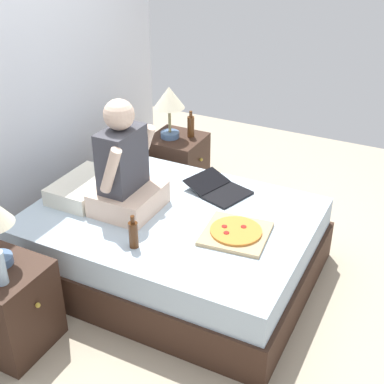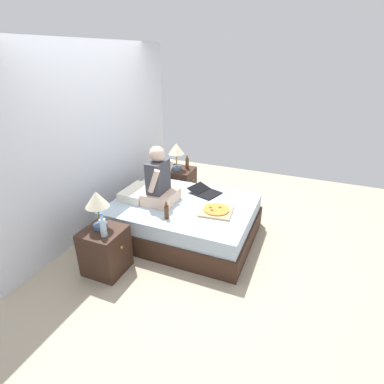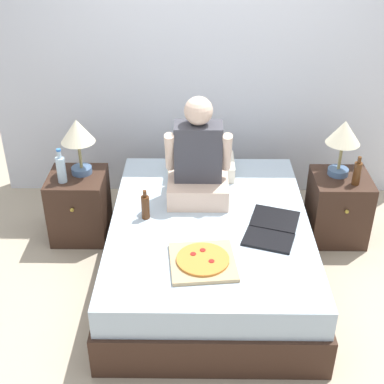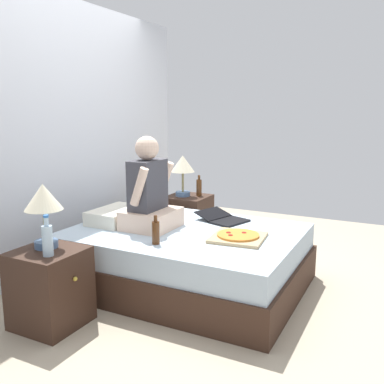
{
  "view_description": "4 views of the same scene",
  "coord_description": "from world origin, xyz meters",
  "px_view_note": "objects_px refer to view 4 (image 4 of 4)",
  "views": [
    {
      "loc": [
        -2.68,
        -1.51,
        2.39
      ],
      "look_at": [
        0.05,
        -0.13,
        0.67
      ],
      "focal_mm": 50.0,
      "sensor_mm": 36.0,
      "label": 1
    },
    {
      "loc": [
        -3.26,
        -1.49,
        2.35
      ],
      "look_at": [
        -0.03,
        -0.14,
        0.7
      ],
      "focal_mm": 28.0,
      "sensor_mm": 36.0,
      "label": 2
    },
    {
      "loc": [
        -0.09,
        -3.1,
        2.57
      ],
      "look_at": [
        -0.13,
        0.04,
        0.7
      ],
      "focal_mm": 50.0,
      "sensor_mm": 36.0,
      "label": 3
    },
    {
      "loc": [
        -3.07,
        -1.63,
        1.5
      ],
      "look_at": [
        0.07,
        -0.02,
        0.81
      ],
      "focal_mm": 40.0,
      "sensor_mm": 36.0,
      "label": 4
    }
  ],
  "objects_px": {
    "lamp_on_left_nightstand": "(43,202)",
    "beer_bottle_on_bed": "(156,232)",
    "pizza_box": "(238,237)",
    "nightstand_right": "(188,220)",
    "bed": "(186,258)",
    "beer_bottle": "(199,187)",
    "water_bottle": "(47,239)",
    "laptop": "(224,219)",
    "lamp_on_right_nightstand": "(183,167)",
    "nightstand_left": "(50,288)",
    "person_seated": "(149,195)"
  },
  "relations": [
    {
      "from": "water_bottle",
      "to": "pizza_box",
      "type": "height_order",
      "value": "water_bottle"
    },
    {
      "from": "pizza_box",
      "to": "nightstand_left",
      "type": "bearing_deg",
      "value": 134.28
    },
    {
      "from": "nightstand_left",
      "to": "person_seated",
      "type": "xyz_separation_m",
      "value": [
        0.95,
        -0.22,
        0.51
      ]
    },
    {
      "from": "nightstand_left",
      "to": "beer_bottle_on_bed",
      "type": "bearing_deg",
      "value": -40.52
    },
    {
      "from": "nightstand_left",
      "to": "bed",
      "type": "bearing_deg",
      "value": -26.73
    },
    {
      "from": "water_bottle",
      "to": "nightstand_right",
      "type": "distance_m",
      "value": 2.19
    },
    {
      "from": "laptop",
      "to": "pizza_box",
      "type": "height_order",
      "value": "laptop"
    },
    {
      "from": "lamp_on_right_nightstand",
      "to": "laptop",
      "type": "relative_size",
      "value": 0.91
    },
    {
      "from": "nightstand_right",
      "to": "person_seated",
      "type": "distance_m",
      "value": 1.25
    },
    {
      "from": "nightstand_left",
      "to": "lamp_on_right_nightstand",
      "type": "height_order",
      "value": "lamp_on_right_nightstand"
    },
    {
      "from": "lamp_on_left_nightstand",
      "to": "lamp_on_right_nightstand",
      "type": "distance_m",
      "value": 2.0
    },
    {
      "from": "lamp_on_left_nightstand",
      "to": "pizza_box",
      "type": "height_order",
      "value": "lamp_on_left_nightstand"
    },
    {
      "from": "bed",
      "to": "water_bottle",
      "type": "height_order",
      "value": "water_bottle"
    },
    {
      "from": "nightstand_left",
      "to": "person_seated",
      "type": "height_order",
      "value": "person_seated"
    },
    {
      "from": "beer_bottle",
      "to": "beer_bottle_on_bed",
      "type": "height_order",
      "value": "beer_bottle"
    },
    {
      "from": "lamp_on_right_nightstand",
      "to": "pizza_box",
      "type": "bearing_deg",
      "value": -135.0
    },
    {
      "from": "water_bottle",
      "to": "beer_bottle",
      "type": "bearing_deg",
      "value": -0.26
    },
    {
      "from": "lamp_on_left_nightstand",
      "to": "water_bottle",
      "type": "relative_size",
      "value": 1.63
    },
    {
      "from": "nightstand_right",
      "to": "beer_bottle",
      "type": "bearing_deg",
      "value": -54.99
    },
    {
      "from": "nightstand_right",
      "to": "person_seated",
      "type": "height_order",
      "value": "person_seated"
    },
    {
      "from": "lamp_on_right_nightstand",
      "to": "beer_bottle",
      "type": "height_order",
      "value": "lamp_on_right_nightstand"
    },
    {
      "from": "nightstand_right",
      "to": "lamp_on_right_nightstand",
      "type": "relative_size",
      "value": 1.21
    },
    {
      "from": "lamp_on_left_nightstand",
      "to": "person_seated",
      "type": "relative_size",
      "value": 0.58
    },
    {
      "from": "laptop",
      "to": "beer_bottle_on_bed",
      "type": "height_order",
      "value": "beer_bottle_on_bed"
    },
    {
      "from": "nightstand_right",
      "to": "pizza_box",
      "type": "xyz_separation_m",
      "value": [
        -1.09,
        -1.01,
        0.24
      ]
    },
    {
      "from": "water_bottle",
      "to": "beer_bottle_on_bed",
      "type": "relative_size",
      "value": 1.25
    },
    {
      "from": "lamp_on_left_nightstand",
      "to": "beer_bottle_on_bed",
      "type": "relative_size",
      "value": 2.05
    },
    {
      "from": "lamp_on_left_nightstand",
      "to": "lamp_on_right_nightstand",
      "type": "bearing_deg",
      "value": 0.0
    },
    {
      "from": "beer_bottle_on_bed",
      "to": "nightstand_right",
      "type": "bearing_deg",
      "value": 18.7
    },
    {
      "from": "water_bottle",
      "to": "lamp_on_right_nightstand",
      "type": "height_order",
      "value": "lamp_on_right_nightstand"
    },
    {
      "from": "water_bottle",
      "to": "bed",
      "type": "bearing_deg",
      "value": -21.16
    },
    {
      "from": "lamp_on_left_nightstand",
      "to": "laptop",
      "type": "relative_size",
      "value": 0.91
    },
    {
      "from": "lamp_on_left_nightstand",
      "to": "laptop",
      "type": "distance_m",
      "value": 1.63
    },
    {
      "from": "nightstand_left",
      "to": "nightstand_right",
      "type": "xyz_separation_m",
      "value": [
        2.07,
        0.0,
        0.0
      ]
    },
    {
      "from": "bed",
      "to": "beer_bottle_on_bed",
      "type": "bearing_deg",
      "value": 177.52
    },
    {
      "from": "nightstand_right",
      "to": "bed",
      "type": "bearing_deg",
      "value": -153.27
    },
    {
      "from": "lamp_on_right_nightstand",
      "to": "person_seated",
      "type": "relative_size",
      "value": 0.58
    },
    {
      "from": "bed",
      "to": "laptop",
      "type": "bearing_deg",
      "value": -24.21
    },
    {
      "from": "nightstand_left",
      "to": "pizza_box",
      "type": "xyz_separation_m",
      "value": [
        0.98,
        -1.01,
        0.24
      ]
    },
    {
      "from": "nightstand_right",
      "to": "lamp_on_right_nightstand",
      "type": "height_order",
      "value": "lamp_on_right_nightstand"
    },
    {
      "from": "nightstand_left",
      "to": "pizza_box",
      "type": "distance_m",
      "value": 1.43
    },
    {
      "from": "water_bottle",
      "to": "nightstand_right",
      "type": "relative_size",
      "value": 0.51
    },
    {
      "from": "nightstand_left",
      "to": "lamp_on_left_nightstand",
      "type": "xyz_separation_m",
      "value": [
        0.04,
        0.05,
        0.6
      ]
    },
    {
      "from": "bed",
      "to": "nightstand_left",
      "type": "bearing_deg",
      "value": 153.27
    },
    {
      "from": "beer_bottle",
      "to": "beer_bottle_on_bed",
      "type": "relative_size",
      "value": 1.05
    },
    {
      "from": "water_bottle",
      "to": "beer_bottle_on_bed",
      "type": "distance_m",
      "value": 0.79
    },
    {
      "from": "pizza_box",
      "to": "beer_bottle_on_bed",
      "type": "xyz_separation_m",
      "value": [
        -0.4,
        0.51,
        0.07
      ]
    },
    {
      "from": "lamp_on_right_nightstand",
      "to": "beer_bottle_on_bed",
      "type": "bearing_deg",
      "value": -159.2
    },
    {
      "from": "bed",
      "to": "person_seated",
      "type": "relative_size",
      "value": 2.44
    },
    {
      "from": "nightstand_right",
      "to": "beer_bottle",
      "type": "height_order",
      "value": "beer_bottle"
    }
  ]
}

